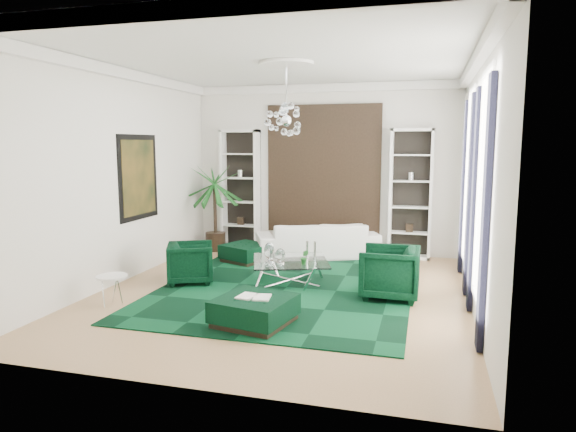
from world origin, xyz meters
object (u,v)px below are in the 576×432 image
(armchair_right, at_px, (389,272))
(side_table, at_px, (113,291))
(ottoman_side, at_px, (246,253))
(ottoman_front, at_px, (255,311))
(coffee_table, at_px, (290,272))
(armchair_left, at_px, (191,263))
(sofa, at_px, (317,240))
(palm, at_px, (215,196))

(armchair_right, height_order, side_table, armchair_right)
(ottoman_side, xyz_separation_m, side_table, (-1.00, -3.30, 0.04))
(ottoman_front, bearing_deg, coffee_table, 91.36)
(armchair_right, distance_m, side_table, 4.37)
(coffee_table, height_order, ottoman_side, coffee_table)
(armchair_left, distance_m, armchair_right, 3.50)
(ottoman_side, height_order, ottoman_front, ottoman_front)
(sofa, distance_m, palm, 2.61)
(sofa, distance_m, ottoman_side, 1.61)
(ottoman_front, distance_m, palm, 5.26)
(sofa, height_order, ottoman_side, sofa)
(armchair_right, height_order, ottoman_side, armchair_right)
(side_table, bearing_deg, ottoman_side, 73.14)
(armchair_left, relative_size, armchair_right, 0.87)
(ottoman_front, xyz_separation_m, palm, (-2.50, 4.50, 1.08))
(coffee_table, bearing_deg, ottoman_front, -88.64)
(sofa, bearing_deg, side_table, 36.16)
(sofa, relative_size, ottoman_side, 3.10)
(sofa, relative_size, palm, 1.03)
(coffee_table, bearing_deg, armchair_right, -11.31)
(armchair_left, height_order, ottoman_front, armchair_left)
(sofa, bearing_deg, palm, -26.65)
(armchair_left, bearing_deg, ottoman_front, -158.71)
(armchair_left, xyz_separation_m, coffee_table, (1.75, 0.35, -0.14))
(coffee_table, distance_m, side_table, 2.99)
(ottoman_side, bearing_deg, palm, 139.18)
(ottoman_front, bearing_deg, side_table, 174.05)
(armchair_left, distance_m, palm, 2.98)
(armchair_right, relative_size, side_table, 1.96)
(coffee_table, bearing_deg, sofa, 90.00)
(armchair_left, distance_m, ottoman_side, 1.85)
(side_table, xyz_separation_m, palm, (-0.10, 4.25, 1.04))
(armchair_right, bearing_deg, palm, -122.69)
(coffee_table, height_order, palm, palm)
(armchair_left, xyz_separation_m, ottoman_side, (0.40, 1.80, -0.18))
(armchair_right, relative_size, ottoman_front, 0.96)
(side_table, bearing_deg, armchair_right, 20.10)
(armchair_right, xyz_separation_m, palm, (-4.20, 2.75, 0.85))
(side_table, bearing_deg, ottoman_front, -5.95)
(ottoman_front, distance_m, side_table, 2.41)
(armchair_left, height_order, side_table, armchair_left)
(sofa, relative_size, armchair_right, 2.84)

